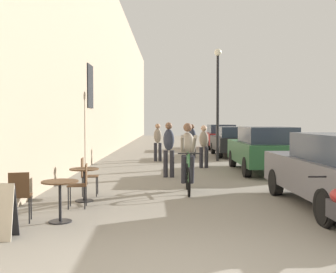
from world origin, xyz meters
name	(u,v)px	position (x,y,z in m)	size (l,w,h in m)	color
building_facade_left	(94,56)	(-3.45, 14.00, 4.67)	(0.54, 68.00, 9.34)	tan
cafe_table_near	(60,192)	(-2.01, 2.62, 0.52)	(0.64, 0.64, 0.72)	black
cafe_chair_near_toward_street	(20,193)	(-2.68, 2.55, 0.52)	(0.46, 0.46, 0.89)	black
cafe_table_mid	(85,178)	(-1.96, 4.48, 0.52)	(0.64, 0.64, 0.72)	black
cafe_chair_mid_toward_street	(81,182)	(-1.89, 3.80, 0.52)	(0.42, 0.42, 0.89)	black
cafe_chair_mid_toward_wall	(87,174)	(-2.04, 5.15, 0.52)	(0.41, 0.41, 0.89)	black
cyclist_on_bicycle	(188,159)	(0.37, 5.69, 0.81)	(0.52, 1.76, 1.74)	black
pedestrian_near	(169,146)	(-0.10, 8.29, 0.97)	(0.37, 0.28, 1.72)	#26262D
pedestrian_mid	(204,144)	(1.21, 10.83, 0.90)	(0.36, 0.27, 1.60)	#26262D
pedestrian_far	(158,140)	(-0.57, 13.38, 0.92)	(0.34, 0.24, 1.64)	#26262D
pedestrian_furthest	(192,139)	(1.03, 15.12, 0.90)	(0.37, 0.29, 1.60)	#26262D
street_lamp	(218,90)	(2.05, 13.47, 3.11)	(0.32, 0.32, 4.90)	black
parked_car_second	(264,149)	(3.17, 9.61, 0.81)	(1.87, 4.40, 1.56)	#23512D
parked_car_third	(232,141)	(3.08, 15.98, 0.76)	(1.78, 4.16, 1.47)	black
parked_car_fourth	(220,136)	(3.17, 21.44, 0.79)	(1.84, 4.30, 1.53)	maroon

